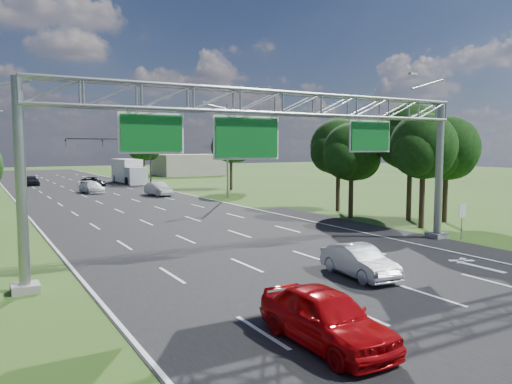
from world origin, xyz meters
TOP-DOWN VIEW (x-y plane):
  - ground at (0.00, 30.00)m, footprint 220.00×220.00m
  - road at (0.00, 30.00)m, footprint 18.00×180.00m
  - road_flare at (10.20, 14.00)m, footprint 3.00×30.00m
  - sign_gantry at (0.33, 12.00)m, footprint 23.50×1.00m
  - regulatory_sign at (12.40, 10.98)m, footprint 0.60×0.08m
  - traffic_signal at (7.48, 65.00)m, footprint 12.21×0.24m
  - streetlight_r_mid at (11.30, 40.00)m, footprint 2.97×0.22m
  - tree_cluster_right at (14.80, 19.19)m, footprint 9.91×14.60m
  - tree_verge_rd at (16.08, 48.04)m, footprint 5.76×4.80m
  - tree_verge_re at (14.08, 78.04)m, footprint 5.76×4.80m
  - building_right at (24.00, 82.00)m, footprint 12.00×9.00m
  - red_coupe at (-4.32, 2.36)m, footprint 1.88×4.65m
  - silver_sedan at (1.35, 7.42)m, footprint 1.79×4.14m
  - car_queue_a at (-0.25, 52.41)m, footprint 2.49×4.95m
  - car_queue_b at (1.90, 61.91)m, footprint 2.83×5.07m
  - car_queue_c at (-5.13, 68.42)m, footprint 1.70×4.23m
  - car_queue_d at (5.52, 45.35)m, footprint 2.07×4.65m
  - box_truck at (8.00, 66.16)m, footprint 3.00×9.61m

SIDE VIEW (x-z plane):
  - ground at x=0.00m, z-range 0.00..0.00m
  - road at x=0.00m, z-range -0.01..0.01m
  - road_flare at x=10.20m, z-range -0.01..0.01m
  - silver_sedan at x=1.35m, z-range 0.00..1.33m
  - car_queue_b at x=1.90m, z-range 0.00..1.34m
  - car_queue_a at x=-0.25m, z-range 0.00..1.38m
  - car_queue_c at x=-5.13m, z-range 0.00..1.44m
  - car_queue_d at x=5.52m, z-range 0.00..1.48m
  - red_coupe at x=-4.32m, z-range 0.00..1.58m
  - regulatory_sign at x=12.40m, z-range 0.46..2.56m
  - box_truck at x=8.00m, z-range -0.07..3.54m
  - building_right at x=24.00m, z-range 0.00..4.00m
  - traffic_signal at x=7.48m, z-range 1.67..8.67m
  - tree_verge_re at x=14.08m, z-range 1.28..9.12m
  - tree_cluster_right at x=14.80m, z-range 0.97..9.65m
  - streetlight_r_mid at x=11.30m, z-range 0.50..10.66m
  - tree_verge_rd at x=16.08m, z-range 1.49..9.77m
  - sign_gantry at x=0.33m, z-range 2.11..11.67m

